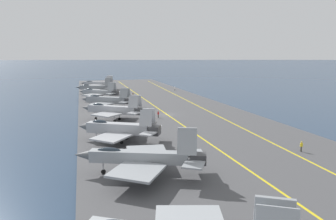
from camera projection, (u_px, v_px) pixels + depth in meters
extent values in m
plane|color=navy|center=(167.00, 116.00, 78.17)|extent=(2000.00, 2000.00, 0.00)
cube|color=#4C4C4F|center=(167.00, 115.00, 78.13)|extent=(228.87, 44.56, 0.40)
cube|color=yellow|center=(210.00, 112.00, 81.46)|extent=(205.74, 10.65, 0.01)
cube|color=yellow|center=(167.00, 114.00, 78.10)|extent=(205.98, 0.36, 0.01)
cube|color=#9EA3A8|center=(273.00, 217.00, 18.85)|extent=(2.02, 2.56, 3.08)
cube|color=#93999E|center=(139.00, 157.00, 38.14)|extent=(6.04, 12.33, 1.50)
cone|color=#5B5E60|center=(83.00, 155.00, 38.81)|extent=(2.21, 2.75, 1.43)
cube|color=#38383A|center=(198.00, 159.00, 37.45)|extent=(2.36, 2.54, 1.28)
ellipsoid|color=#232D38|center=(109.00, 151.00, 38.36)|extent=(1.90, 3.17, 0.83)
cube|color=#93999E|center=(137.00, 171.00, 34.76)|extent=(7.67, 7.66, 0.28)
cube|color=#93999E|center=(147.00, 152.00, 41.62)|extent=(6.18, 6.15, 0.28)
cube|color=#93999E|center=(187.00, 142.00, 36.39)|extent=(1.77, 2.58, 3.11)
cube|color=#93999E|center=(187.00, 139.00, 37.93)|extent=(1.77, 2.58, 3.11)
cube|color=#93999E|center=(194.00, 165.00, 35.39)|extent=(3.64, 3.51, 0.20)
cube|color=#93999E|center=(194.00, 153.00, 39.61)|extent=(3.22, 2.91, 0.20)
cylinder|color=#B2B2B7|center=(103.00, 168.00, 38.86)|extent=(0.16, 0.16, 1.75)
cylinder|color=black|center=(103.00, 172.00, 38.97)|extent=(0.42, 0.64, 0.60)
cylinder|color=#B2B2B7|center=(147.00, 172.00, 37.29)|extent=(0.16, 0.16, 1.75)
cylinder|color=black|center=(148.00, 177.00, 37.39)|extent=(0.42, 0.64, 0.60)
cylinder|color=#B2B2B7|center=(150.00, 166.00, 39.35)|extent=(0.16, 0.16, 1.75)
cylinder|color=black|center=(150.00, 170.00, 39.45)|extent=(0.42, 0.64, 0.60)
cube|color=#A8AAAF|center=(118.00, 128.00, 53.34)|extent=(7.11, 10.87, 1.86)
cone|color=#5B5E60|center=(84.00, 126.00, 54.76)|extent=(2.59, 2.74, 1.77)
cube|color=#38383A|center=(154.00, 130.00, 51.88)|extent=(2.76, 2.65, 1.58)
ellipsoid|color=#232D38|center=(100.00, 122.00, 53.92)|extent=(2.23, 2.92, 1.02)
cube|color=#A8AAAF|center=(112.00, 137.00, 49.79)|extent=(7.45, 7.41, 0.28)
cube|color=#A8AAAF|center=(127.00, 127.00, 56.94)|extent=(6.66, 6.19, 0.28)
cube|color=#A8AAAF|center=(146.00, 118.00, 50.79)|extent=(1.80, 2.31, 2.75)
cube|color=#A8AAAF|center=(149.00, 116.00, 52.66)|extent=(1.80, 2.31, 2.75)
cube|color=#A8AAAF|center=(148.00, 134.00, 49.75)|extent=(3.53, 3.43, 0.20)
cube|color=#A8AAAF|center=(155.00, 127.00, 54.22)|extent=(3.34, 2.94, 0.20)
cylinder|color=#B2B2B7|center=(96.00, 136.00, 54.55)|extent=(0.16, 0.16, 1.49)
cylinder|color=black|center=(96.00, 138.00, 54.63)|extent=(0.48, 0.63, 0.60)
cylinder|color=#B2B2B7|center=(122.00, 140.00, 52.14)|extent=(0.16, 0.16, 1.49)
cylinder|color=black|center=(122.00, 142.00, 52.22)|extent=(0.48, 0.63, 0.60)
cylinder|color=#B2B2B7|center=(127.00, 136.00, 54.64)|extent=(0.16, 0.16, 1.49)
cylinder|color=black|center=(127.00, 138.00, 54.72)|extent=(0.48, 0.63, 0.60)
cube|color=#A8AAAF|center=(112.00, 109.00, 70.12)|extent=(8.40, 10.97, 1.72)
cone|color=#5B5E60|center=(86.00, 108.00, 72.37)|extent=(2.66, 2.82, 1.63)
cube|color=#38383A|center=(140.00, 111.00, 67.83)|extent=(2.75, 2.75, 1.46)
ellipsoid|color=#232D38|center=(98.00, 105.00, 71.15)|extent=(2.47, 2.97, 0.94)
cube|color=#A8AAAF|center=(107.00, 114.00, 67.08)|extent=(7.10, 7.05, 0.28)
cube|color=#A8AAAF|center=(120.00, 110.00, 73.11)|extent=(6.33, 6.63, 0.28)
cube|color=#A8AAAF|center=(133.00, 102.00, 67.00)|extent=(2.03, 2.38, 2.71)
cube|color=#A8AAAF|center=(137.00, 101.00, 68.68)|extent=(2.03, 2.38, 2.71)
cube|color=#A8AAAF|center=(134.00, 113.00, 65.88)|extent=(3.61, 3.61, 0.20)
cube|color=#A8AAAF|center=(142.00, 109.00, 70.09)|extent=(3.51, 3.27, 0.20)
cylinder|color=#B2B2B7|center=(96.00, 116.00, 71.88)|extent=(0.16, 0.16, 1.86)
cylinder|color=black|center=(96.00, 118.00, 72.00)|extent=(0.52, 0.62, 0.60)
cylinder|color=#B2B2B7|center=(115.00, 118.00, 68.94)|extent=(0.16, 0.16, 1.86)
cylinder|color=black|center=(115.00, 121.00, 69.05)|extent=(0.52, 0.62, 0.60)
cylinder|color=#B2B2B7|center=(120.00, 116.00, 71.17)|extent=(0.16, 0.16, 1.86)
cylinder|color=black|center=(120.00, 119.00, 71.29)|extent=(0.52, 0.62, 0.60)
cube|color=gray|center=(106.00, 100.00, 87.11)|extent=(8.20, 11.35, 1.83)
cone|color=#5B5E60|center=(85.00, 99.00, 89.12)|extent=(2.72, 2.90, 1.74)
cube|color=#38383A|center=(129.00, 101.00, 85.07)|extent=(2.85, 2.82, 1.56)
ellipsoid|color=#232D38|center=(95.00, 96.00, 88.00)|extent=(2.47, 3.07, 1.01)
cube|color=gray|center=(102.00, 104.00, 84.04)|extent=(7.08, 7.05, 0.28)
cube|color=gray|center=(113.00, 100.00, 90.17)|extent=(6.13, 6.54, 0.28)
cube|color=gray|center=(124.00, 93.00, 84.13)|extent=(1.96, 2.41, 2.63)
cube|color=gray|center=(126.00, 93.00, 85.94)|extent=(1.96, 2.41, 2.63)
cube|color=gray|center=(124.00, 102.00, 83.02)|extent=(3.64, 3.61, 0.20)
cube|color=gray|center=(131.00, 100.00, 87.39)|extent=(3.48, 3.23, 0.20)
cylinder|color=#B2B2B7|center=(93.00, 105.00, 88.69)|extent=(0.16, 0.16, 1.49)
cylinder|color=black|center=(93.00, 106.00, 88.77)|extent=(0.51, 0.62, 0.60)
cylinder|color=#B2B2B7|center=(108.00, 106.00, 85.86)|extent=(0.16, 0.16, 1.49)
cylinder|color=black|center=(108.00, 108.00, 85.94)|extent=(0.51, 0.62, 0.60)
cylinder|color=#B2B2B7|center=(112.00, 105.00, 88.27)|extent=(0.16, 0.16, 1.49)
cylinder|color=black|center=(112.00, 107.00, 88.35)|extent=(0.51, 0.62, 0.60)
cube|color=#93999E|center=(98.00, 92.00, 104.31)|extent=(7.99, 10.34, 1.56)
cone|color=#5B5E60|center=(82.00, 91.00, 106.49)|extent=(2.48, 2.65, 1.49)
cube|color=#38383A|center=(115.00, 93.00, 102.07)|extent=(2.55, 2.57, 1.33)
ellipsoid|color=#232D38|center=(89.00, 90.00, 105.32)|extent=(2.34, 2.79, 0.86)
cube|color=#93999E|center=(93.00, 95.00, 100.90)|extent=(7.51, 7.59, 0.28)
cube|color=#93999E|center=(104.00, 92.00, 107.64)|extent=(7.14, 6.75, 0.28)
cube|color=#93999E|center=(111.00, 87.00, 101.32)|extent=(1.98, 2.29, 2.76)
cube|color=#93999E|center=(113.00, 86.00, 102.84)|extent=(1.98, 2.29, 2.76)
cube|color=#93999E|center=(111.00, 94.00, 100.20)|extent=(3.53, 3.53, 0.20)
cube|color=#93999E|center=(117.00, 92.00, 104.25)|extent=(3.47, 3.18, 0.20)
cylinder|color=#B2B2B7|center=(88.00, 96.00, 106.01)|extent=(0.16, 0.16, 1.79)
cylinder|color=black|center=(88.00, 98.00, 106.12)|extent=(0.53, 0.62, 0.60)
cylinder|color=#B2B2B7|center=(99.00, 97.00, 103.21)|extent=(0.16, 0.16, 1.79)
cylinder|color=black|center=(99.00, 99.00, 103.32)|extent=(0.53, 0.62, 0.60)
cylinder|color=#B2B2B7|center=(103.00, 97.00, 105.25)|extent=(0.16, 0.16, 1.79)
cylinder|color=black|center=(103.00, 98.00, 105.35)|extent=(0.53, 0.62, 0.60)
cube|color=gray|center=(95.00, 87.00, 119.85)|extent=(5.75, 11.52, 1.63)
cone|color=#5B5E60|center=(78.00, 87.00, 120.42)|extent=(2.25, 2.63, 1.55)
cube|color=#38383A|center=(112.00, 88.00, 119.26)|extent=(2.44, 2.45, 1.39)
ellipsoid|color=#232D38|center=(86.00, 85.00, 120.01)|extent=(1.86, 2.98, 0.90)
cube|color=gray|center=(93.00, 90.00, 116.42)|extent=(7.40, 7.30, 0.28)
cube|color=gray|center=(98.00, 88.00, 123.40)|extent=(6.07, 5.71, 0.28)
cube|color=gray|center=(108.00, 82.00, 118.09)|extent=(1.69, 2.41, 3.10)
cube|color=gray|center=(109.00, 81.00, 119.77)|extent=(1.69, 2.41, 3.10)
cube|color=gray|center=(109.00, 88.00, 117.13)|extent=(3.54, 3.35, 0.20)
cube|color=gray|center=(112.00, 87.00, 121.47)|extent=(3.18, 2.72, 0.20)
cylinder|color=#B2B2B7|center=(84.00, 91.00, 120.51)|extent=(0.16, 0.16, 1.67)
cylinder|color=black|center=(84.00, 93.00, 120.61)|extent=(0.42, 0.64, 0.60)
cylinder|color=#B2B2B7|center=(97.00, 92.00, 118.93)|extent=(0.16, 0.16, 1.67)
cylinder|color=black|center=(97.00, 93.00, 119.02)|extent=(0.42, 0.64, 0.60)
cylinder|color=#B2B2B7|center=(99.00, 91.00, 121.16)|extent=(0.16, 0.16, 1.67)
cylinder|color=black|center=(99.00, 93.00, 121.26)|extent=(0.42, 0.64, 0.60)
cube|color=#A8AAAF|center=(97.00, 83.00, 136.06)|extent=(7.27, 11.82, 1.53)
cone|color=#5B5E60|center=(82.00, 83.00, 137.54)|extent=(2.40, 2.78, 1.45)
cube|color=#38383A|center=(113.00, 84.00, 134.55)|extent=(2.51, 2.63, 1.30)
ellipsoid|color=#232D38|center=(89.00, 82.00, 136.70)|extent=(2.18, 3.10, 0.84)
cube|color=#A8AAAF|center=(95.00, 85.00, 132.64)|extent=(7.78, 7.77, 0.28)
cube|color=#A8AAAF|center=(101.00, 84.00, 139.48)|extent=(6.73, 6.63, 0.28)
cube|color=#A8AAAF|center=(109.00, 79.00, 133.66)|extent=(1.89, 2.51, 2.78)
cube|color=#A8AAAF|center=(110.00, 79.00, 135.20)|extent=(1.89, 2.51, 2.78)
cube|color=#A8AAAF|center=(110.00, 84.00, 132.57)|extent=(3.67, 3.60, 0.20)
cube|color=#A8AAAF|center=(113.00, 83.00, 136.73)|extent=(3.40, 3.13, 0.20)
cylinder|color=#B2B2B7|center=(88.00, 87.00, 137.31)|extent=(0.16, 0.16, 1.86)
cylinder|color=black|center=(88.00, 88.00, 137.42)|extent=(0.48, 0.63, 0.60)
cylinder|color=#B2B2B7|center=(99.00, 87.00, 135.08)|extent=(0.16, 0.16, 1.86)
cylinder|color=black|center=(99.00, 89.00, 135.19)|extent=(0.48, 0.63, 0.60)
cylinder|color=#B2B2B7|center=(101.00, 87.00, 137.14)|extent=(0.16, 0.16, 1.86)
cylinder|color=black|center=(101.00, 88.00, 137.25)|extent=(0.48, 0.63, 0.60)
cylinder|color=#4C473D|center=(175.00, 90.00, 130.83)|extent=(0.24, 0.24, 0.81)
cube|color=white|center=(175.00, 88.00, 130.70)|extent=(0.40, 0.29, 0.57)
sphere|color=tan|center=(175.00, 87.00, 130.62)|extent=(0.22, 0.22, 0.22)
sphere|color=white|center=(175.00, 87.00, 130.61)|extent=(0.24, 0.24, 0.24)
cylinder|color=#4C473D|center=(133.00, 96.00, 109.17)|extent=(0.24, 0.24, 0.94)
cube|color=brown|center=(133.00, 94.00, 109.03)|extent=(0.46, 0.41, 0.61)
sphere|color=#9E7051|center=(133.00, 93.00, 108.95)|extent=(0.22, 0.22, 0.22)
sphere|color=brown|center=(133.00, 93.00, 108.94)|extent=(0.24, 0.24, 0.24)
cylinder|color=#4C473D|center=(301.00, 149.00, 48.01)|extent=(0.24, 0.24, 0.83)
cube|color=yellow|center=(301.00, 145.00, 47.89)|extent=(0.41, 0.46, 0.56)
sphere|color=beige|center=(302.00, 142.00, 47.81)|extent=(0.22, 0.22, 0.22)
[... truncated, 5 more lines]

